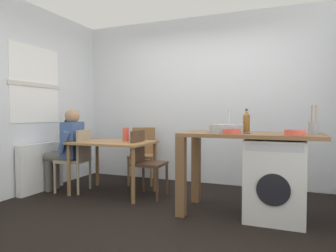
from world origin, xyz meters
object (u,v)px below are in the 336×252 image
chair_person_seat (77,157)px  bottle_tall_green (246,122)px  chair_spare_by_wall (143,152)px  dining_table (113,148)px  utensil_crock (313,127)px  vase (126,135)px  chair_opposite (145,159)px  seated_person (67,145)px  colander (295,132)px  washing_machine (275,179)px  mixing_bowl (232,131)px

chair_person_seat → bottle_tall_green: bearing=-98.6°
chair_spare_by_wall → bottle_tall_green: (1.76, -0.83, 0.53)m
chair_spare_by_wall → dining_table: bearing=67.3°
utensil_crock → vase: utensil_crock is taller
utensil_crock → chair_opposite: bearing=173.4°
chair_person_seat → chair_opposite: size_ratio=1.00×
seated_person → colander: (3.06, -0.35, 0.28)m
seated_person → chair_opposite: bearing=-91.6°
washing_machine → mixing_bowl: size_ratio=4.58×
chair_person_seat → washing_machine: chair_person_seat is taller
chair_opposite → utensil_crock: utensil_crock is taller
dining_table → bottle_tall_green: 1.88m
mixing_bowl → colander: size_ratio=0.94×
seated_person → chair_spare_by_wall: bearing=-50.9°
colander → chair_person_seat: bearing=172.7°
chair_opposite → colander: (1.88, -0.51, 0.44)m
chair_opposite → vase: size_ratio=4.76×
seated_person → washing_machine: 2.89m
vase → washing_machine: bearing=-9.7°
chair_person_seat → mixing_bowl: 2.36m
chair_opposite → seated_person: bearing=-84.1°
bottle_tall_green → mixing_bowl: (-0.10, -0.39, -0.09)m
chair_spare_by_wall → colander: colander is taller
seated_person → bottle_tall_green: size_ratio=4.50×
bottle_tall_green → utensil_crock: bearing=-11.2°
chair_opposite → bottle_tall_green: size_ratio=3.37×
washing_machine → seated_person: bearing=177.4°
chair_opposite → mixing_bowl: mixing_bowl is taller
washing_machine → dining_table: bearing=173.6°
mixing_bowl → vase: mixing_bowl is taller
chair_spare_by_wall → seated_person: seated_person is taller
washing_machine → mixing_bowl: (-0.42, -0.20, 0.52)m
dining_table → mixing_bowl: mixing_bowl is taller
vase → colander: bearing=-14.3°
washing_machine → vase: (-2.02, 0.34, 0.40)m
chair_person_seat → seated_person: (-0.16, -0.03, 0.16)m
chair_spare_by_wall → seated_person: (-0.78, -0.89, 0.16)m
dining_table → vase: 0.26m
dining_table → utensil_crock: (2.53, -0.19, 0.35)m
vase → chair_person_seat: bearing=-164.9°
chair_spare_by_wall → mixing_bowl: bearing=127.1°
chair_opposite → seated_person: seated_person is taller
chair_person_seat → utensil_crock: (3.08, -0.10, 0.48)m
seated_person → washing_machine: size_ratio=1.40×
chair_person_seat → seated_person: 0.23m
chair_opposite → chair_spare_by_wall: same height
chair_opposite → seated_person: size_ratio=0.75×
chair_person_seat → bottle_tall_green: bottle_tall_green is taller
chair_spare_by_wall → utensil_crock: utensil_crock is taller
washing_machine → bottle_tall_green: size_ratio=3.22×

